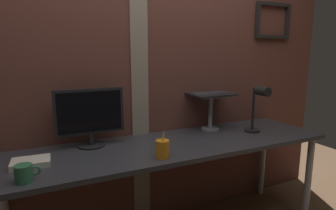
# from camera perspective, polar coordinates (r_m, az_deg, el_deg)

# --- Properties ---
(brick_wall_back) EXTENTS (3.49, 0.16, 2.41)m
(brick_wall_back) POSITION_cam_1_polar(r_m,az_deg,el_deg) (2.14, -5.16, 6.89)
(brick_wall_back) COLOR brown
(brick_wall_back) RESTS_ON ground_plane
(desk) EXTENTS (2.25, 0.61, 0.73)m
(desk) POSITION_cam_1_polar(r_m,az_deg,el_deg) (1.96, 1.27, -9.69)
(desk) COLOR #333338
(desk) RESTS_ON ground_plane
(monitor) EXTENTS (0.44, 0.18, 0.38)m
(monitor) POSITION_cam_1_polar(r_m,az_deg,el_deg) (1.89, -15.63, -1.79)
(monitor) COLOR black
(monitor) RESTS_ON desk
(laptop_stand) EXTENTS (0.28, 0.22, 0.28)m
(laptop_stand) POSITION_cam_1_polar(r_m,az_deg,el_deg) (2.25, 8.68, -0.32)
(laptop_stand) COLOR gray
(laptop_stand) RESTS_ON desk
(laptop) EXTENTS (0.34, 0.33, 0.23)m
(laptop) POSITION_cam_1_polar(r_m,az_deg,el_deg) (2.29, 7.70, 3.83)
(laptop) COLOR black
(laptop) RESTS_ON laptop_stand
(desk_lamp) EXTENTS (0.12, 0.20, 0.37)m
(desk_lamp) POSITION_cam_1_polar(r_m,az_deg,el_deg) (2.22, 17.95, 0.15)
(desk_lamp) COLOR black
(desk_lamp) RESTS_ON desk
(pen_cup) EXTENTS (0.08, 0.08, 0.16)m
(pen_cup) POSITION_cam_1_polar(r_m,az_deg,el_deg) (1.67, -1.12, -8.93)
(pen_cup) COLOR orange
(pen_cup) RESTS_ON desk
(coffee_mug) EXTENTS (0.12, 0.08, 0.09)m
(coffee_mug) POSITION_cam_1_polar(r_m,az_deg,el_deg) (1.54, -27.27, -12.26)
(coffee_mug) COLOR #33724C
(coffee_mug) RESTS_ON desk
(paper_clutter_stack) EXTENTS (0.21, 0.15, 0.03)m
(paper_clutter_stack) POSITION_cam_1_polar(r_m,az_deg,el_deg) (1.74, -26.16, -10.46)
(paper_clutter_stack) COLOR silver
(paper_clutter_stack) RESTS_ON desk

